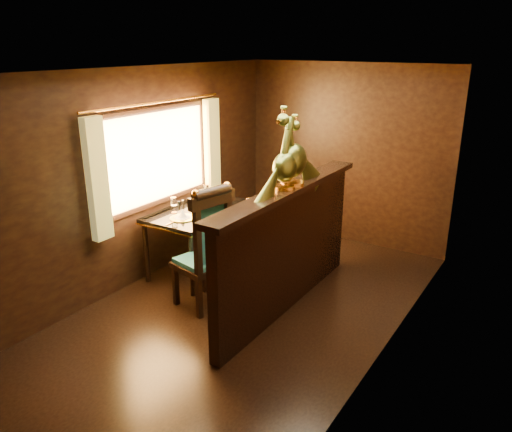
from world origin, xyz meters
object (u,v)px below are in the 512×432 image
object	(u,v)px
peacock_left	(286,153)
peacock_right	(293,146)
dining_table	(199,215)
chair_right	(253,244)
chair_left	(208,246)

from	to	relation	value
peacock_left	peacock_right	distance (m)	0.16
dining_table	peacock_right	size ratio (longest dim) A/B	1.67
chair_right	peacock_left	bearing A→B (deg)	-7.78
chair_left	peacock_left	distance (m)	1.26
chair_right	chair_left	bearing A→B (deg)	-117.11
chair_left	chair_right	world-z (taller)	chair_left
dining_table	peacock_right	world-z (taller)	peacock_right
peacock_right	dining_table	bearing A→B (deg)	173.10
chair_left	peacock_right	distance (m)	1.36
dining_table	peacock_left	xyz separation A→B (m)	(1.38, -0.32, 0.99)
chair_left	peacock_left	xyz separation A→B (m)	(0.67, 0.41, 0.99)
dining_table	chair_right	xyz separation A→B (m)	(0.95, -0.25, -0.09)
chair_right	dining_table	bearing A→B (deg)	165.42
dining_table	chair_right	distance (m)	0.99
peacock_right	chair_right	bearing A→B (deg)	-168.42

